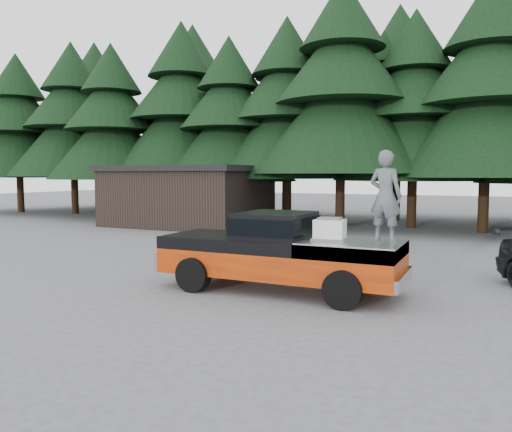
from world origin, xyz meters
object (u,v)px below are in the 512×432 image
at_px(air_compressor, 330,230).
at_px(man_on_bed, 385,196).
at_px(utility_building, 188,195).
at_px(pickup_truck, 279,264).

height_order(air_compressor, man_on_bed, man_on_bed).
bearing_deg(air_compressor, man_on_bed, 15.26).
bearing_deg(air_compressor, utility_building, 129.14).
relative_size(man_on_bed, utility_building, 0.24).
relative_size(pickup_truck, man_on_bed, 2.93).
bearing_deg(air_compressor, pickup_truck, 169.64).
bearing_deg(utility_building, air_compressor, -46.41).
relative_size(pickup_truck, air_compressor, 8.94).
distance_m(pickup_truck, air_compressor, 1.59).
xyz_separation_m(air_compressor, utility_building, (-12.02, 12.63, 0.11)).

